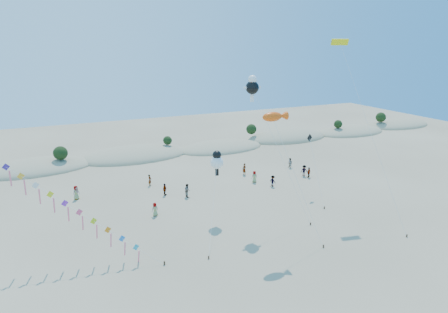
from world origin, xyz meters
TOP-DOWN VIEW (x-y plane):
  - dune_ridge at (1.06, 45.14)m, footprint 145.30×11.49m
  - fish_kite at (7.03, 10.64)m, footprint 4.84×4.68m
  - cartoon_kite_low at (3.80, 17.13)m, footprint 5.03×8.77m
  - cartoon_kite_high at (7.74, 16.58)m, footprint 5.57×6.45m
  - parafoil_kite at (19.04, 16.29)m, footprint 2.10×12.40m
  - dark_kite at (17.53, 18.13)m, footprint 2.11×6.02m
  - beachgoers at (8.93, 25.37)m, footprint 33.00×10.43m

SIDE VIEW (x-z plane):
  - dune_ridge at x=1.06m, z-range -2.67..2.90m
  - beachgoers at x=8.93m, z-range -0.06..1.73m
  - dark_kite at x=17.53m, z-range 1.69..9.55m
  - cartoon_kite_low at x=3.80m, z-range 2.72..10.55m
  - fish_kite at x=7.03m, z-range 5.96..18.86m
  - cartoon_kite_high at x=7.74m, z-range 6.73..22.57m
  - parafoil_kite at x=19.04m, z-range 8.93..28.51m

